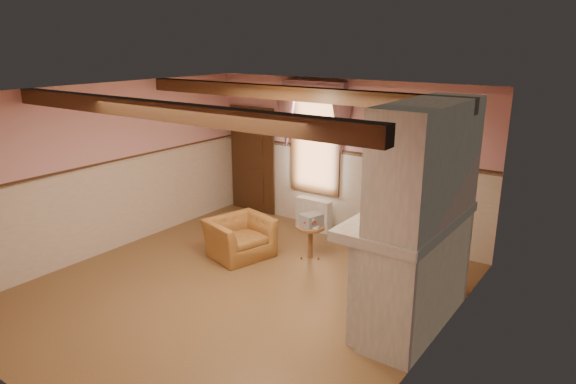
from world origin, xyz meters
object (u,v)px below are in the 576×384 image
Objects in this scene: armchair at (240,237)px; bowl at (407,213)px; oil_lamp at (426,193)px; radiator at (314,214)px; side_table at (310,242)px; mantel_clock at (433,192)px.

armchair is 3.26m from bowl.
oil_lamp is at bearing 90.00° from bowl.
oil_lamp reaches higher than bowl.
bowl is at bearing -90.00° from oil_lamp.
armchair is 3.52× the size of oil_lamp.
radiator is at bearing 141.20° from bowl.
radiator is at bearing 149.96° from oil_lamp.
side_table is 2.57m from bowl.
oil_lamp reaches higher than mantel_clock.
armchair is 2.84× the size of bowl.
mantel_clock is (0.00, 0.87, 0.06)m from bowl.
mantel_clock is at bearing 90.00° from bowl.
armchair is at bearing -171.66° from mantel_clock.
mantel_clock is at bearing -65.68° from armchair.
radiator is (0.34, 1.74, -0.02)m from armchair.
bowl reaches higher than side_table.
side_table is 2.29× the size of mantel_clock.
side_table is 2.38m from mantel_clock.
radiator is 2.02× the size of bowl.
bowl reaches higher than radiator.
armchair is 1.79× the size of side_table.
bowl is 0.87m from mantel_clock.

